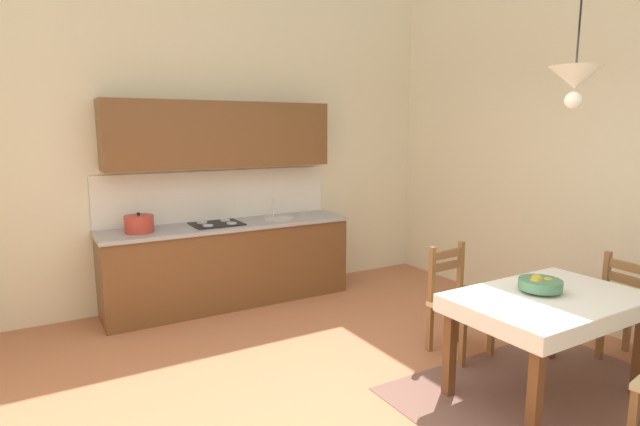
{
  "coord_description": "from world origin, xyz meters",
  "views": [
    {
      "loc": [
        -1.79,
        -2.65,
        1.92
      ],
      "look_at": [
        0.42,
        1.15,
        1.18
      ],
      "focal_mm": 28.43,
      "sensor_mm": 36.0,
      "label": 1
    }
  ],
  "objects": [
    {
      "name": "area_rug",
      "position": [
        1.34,
        -0.6,
        0.0
      ],
      "size": [
        2.1,
        1.6,
        0.01
      ],
      "primitive_type": "cube",
      "color": "brown",
      "rests_on": "ground_plane"
    },
    {
      "name": "dining_table",
      "position": [
        1.34,
        -0.5,
        0.62
      ],
      "size": [
        1.38,
        0.91,
        0.75
      ],
      "color": "brown",
      "rests_on": "ground_plane"
    },
    {
      "name": "pendant_lamp",
      "position": [
        1.22,
        -0.64,
        2.22
      ],
      "size": [
        0.32,
        0.32,
        0.81
      ],
      "color": "black"
    },
    {
      "name": "fruit_bowl",
      "position": [
        1.34,
        -0.42,
        0.81
      ],
      "size": [
        0.3,
        0.3,
        0.12
      ],
      "color": "#4C7F5B",
      "rests_on": "dining_table"
    },
    {
      "name": "dining_chair_window_side",
      "position": [
        2.38,
        -0.57,
        0.44
      ],
      "size": [
        0.45,
        0.45,
        0.93
      ],
      "color": "#D1BC89",
      "rests_on": "ground_plane"
    },
    {
      "name": "ground_plane",
      "position": [
        0.0,
        0.0,
        -0.05
      ],
      "size": [
        6.23,
        6.25,
        0.1
      ],
      "primitive_type": "cube",
      "color": "#B7704C"
    },
    {
      "name": "wall_right",
      "position": [
        2.88,
        0.0,
        2.12
      ],
      "size": [
        0.12,
        6.25,
        4.24
      ],
      "primitive_type": "cube",
      "color": "beige",
      "rests_on": "ground_plane"
    },
    {
      "name": "dining_chair_kitchen_side",
      "position": [
        1.32,
        0.34,
        0.44
      ],
      "size": [
        0.45,
        0.45,
        0.93
      ],
      "color": "#D1BC89",
      "rests_on": "ground_plane"
    },
    {
      "name": "wall_back",
      "position": [
        0.0,
        2.89,
        2.12
      ],
      "size": [
        6.23,
        0.12,
        4.24
      ],
      "primitive_type": "cube",
      "color": "beige",
      "rests_on": "ground_plane"
    },
    {
      "name": "kitchen_cabinetry",
      "position": [
        0.07,
        2.55,
        0.86
      ],
      "size": [
        2.7,
        0.63,
        2.2
      ],
      "color": "brown",
      "rests_on": "ground_plane"
    }
  ]
}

